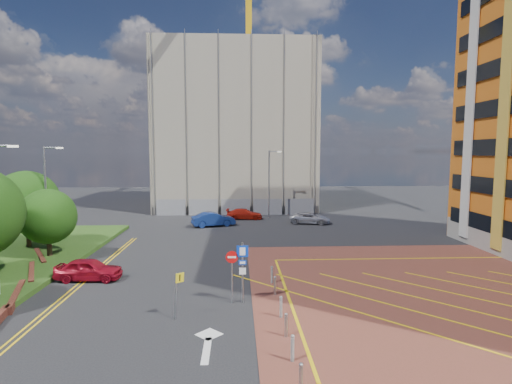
{
  "coord_description": "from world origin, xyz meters",
  "views": [
    {
      "loc": [
        0.27,
        -19.22,
        7.89
      ],
      "look_at": [
        1.32,
        3.48,
        5.57
      ],
      "focal_mm": 28.0,
      "sensor_mm": 36.0,
      "label": 1
    }
  ],
  "objects": [
    {
      "name": "car_silver_back",
      "position": [
        8.16,
        23.66,
        0.61
      ],
      "size": [
        4.77,
        3.0,
        1.23
      ],
      "primitive_type": "imported",
      "rotation": [
        0.0,
        0.0,
        1.34
      ],
      "color": "silver",
      "rests_on": "ground"
    },
    {
      "name": "tree_d",
      "position": [
        -16.5,
        13.0,
        3.87
      ],
      "size": [
        5.0,
        5.0,
        6.08
      ],
      "color": "#3D2B1C",
      "rests_on": "grass_bed"
    },
    {
      "name": "sign_cluster",
      "position": [
        0.3,
        0.98,
        1.95
      ],
      "size": [
        1.17,
        0.12,
        3.2
      ],
      "color": "#9EA0A8",
      "rests_on": "ground"
    },
    {
      "name": "tree_c",
      "position": [
        -13.5,
        10.0,
        3.19
      ],
      "size": [
        4.0,
        4.0,
        4.9
      ],
      "color": "#3D2B1C",
      "rests_on": "grass_bed"
    },
    {
      "name": "warning_sign",
      "position": [
        -2.6,
        -0.9,
        1.43
      ],
      "size": [
        0.52,
        0.37,
        2.24
      ],
      "color": "#9EA0A8",
      "rests_on": "ground"
    },
    {
      "name": "lamp_left_far",
      "position": [
        -14.42,
        12.0,
        4.66
      ],
      "size": [
        1.53,
        0.16,
        8.0
      ],
      "color": "#9EA0A8",
      "rests_on": "grass_bed"
    },
    {
      "name": "car_red_back",
      "position": [
        1.03,
        26.88,
        0.61
      ],
      "size": [
        4.29,
        1.98,
        1.22
      ],
      "primitive_type": "imported",
      "rotation": [
        0.0,
        0.0,
        1.5
      ],
      "color": "red",
      "rests_on": "ground"
    },
    {
      "name": "retaining_wall",
      "position": [
        -11.8,
        2.0,
        0.2
      ],
      "size": [
        6.06,
        20.33,
        0.4
      ],
      "color": "brown",
      "rests_on": "ground"
    },
    {
      "name": "construction_building",
      "position": [
        0.0,
        40.0,
        11.0
      ],
      "size": [
        21.2,
        19.2,
        22.0
      ],
      "primitive_type": "cube",
      "color": "#A19484",
      "rests_on": "ground"
    },
    {
      "name": "forecourt",
      "position": [
        14.0,
        0.0,
        0.01
      ],
      "size": [
        26.0,
        26.0,
        0.02
      ],
      "primitive_type": "cube",
      "color": "brown",
      "rests_on": "ground"
    },
    {
      "name": "bollard_row",
      "position": [
        2.3,
        -1.67,
        0.47
      ],
      "size": [
        0.14,
        11.14,
        0.9
      ],
      "color": "#9EA0A8",
      "rests_on": "forecourt"
    },
    {
      "name": "tower_crane",
      "position": [
        2.0,
        39.44,
        25.85
      ],
      "size": [
        1.6,
        35.0,
        35.4
      ],
      "color": "gold",
      "rests_on": "ground"
    },
    {
      "name": "car_blue_back",
      "position": [
        -2.33,
        22.57,
        0.75
      ],
      "size": [
        4.8,
        2.91,
        1.49
      ],
      "primitive_type": "imported",
      "rotation": [
        0.0,
        0.0,
        1.89
      ],
      "color": "navy",
      "rests_on": "ground"
    },
    {
      "name": "lamp_back",
      "position": [
        4.08,
        28.0,
        4.36
      ],
      "size": [
        1.53,
        0.16,
        8.0
      ],
      "color": "#9EA0A8",
      "rests_on": "ground"
    },
    {
      "name": "construction_fence",
      "position": [
        1.0,
        30.0,
        1.0
      ],
      "size": [
        21.6,
        0.06,
        2.0
      ],
      "primitive_type": "cube",
      "color": "gray",
      "rests_on": "ground"
    },
    {
      "name": "car_red_left",
      "position": [
        -8.9,
        5.12,
        0.68
      ],
      "size": [
        4.01,
        1.72,
        1.35
      ],
      "primitive_type": "imported",
      "rotation": [
        0.0,
        0.0,
        1.54
      ],
      "color": "maroon",
      "rests_on": "ground"
    },
    {
      "name": "ground",
      "position": [
        0.0,
        0.0,
        0.0
      ],
      "size": [
        140.0,
        140.0,
        0.0
      ],
      "primitive_type": "plane",
      "color": "black",
      "rests_on": "ground"
    }
  ]
}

